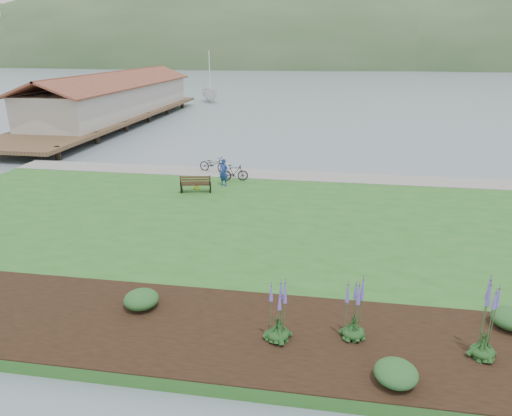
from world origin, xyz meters
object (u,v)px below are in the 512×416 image
Objects in this scene: person at (224,170)px; bicycle_a at (213,164)px; park_bench at (196,184)px; sailboat at (211,102)px.

bicycle_a is at bearing 134.23° from person.
bicycle_a is (-0.13, 4.43, -0.01)m from park_bench.
sailboat reaches higher than park_bench.
bicycle_a is 41.84m from sailboat.
sailboat reaches higher than person.
sailboat reaches higher than bicycle_a.
park_bench is 0.94× the size of person.
sailboat is (-12.05, 43.34, -1.33)m from person.
sailboat is at bearing 91.73° from park_bench.
bicycle_a is 0.08× the size of sailboat.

